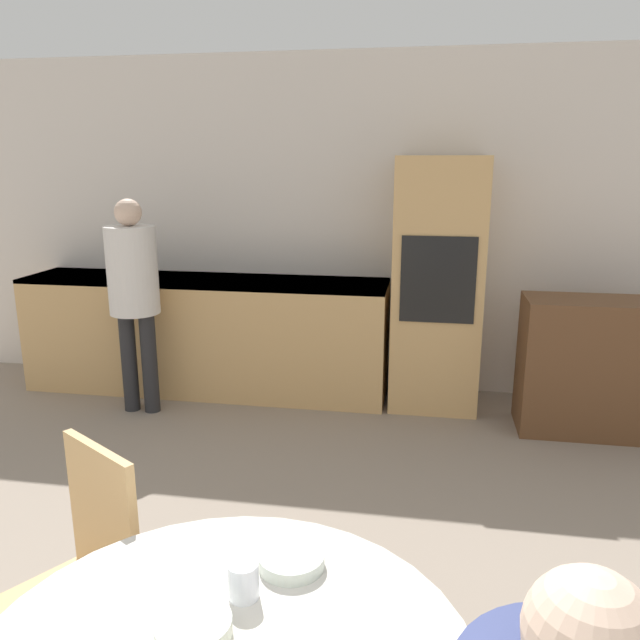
# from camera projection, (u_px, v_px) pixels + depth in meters

# --- Properties ---
(wall_back) EXTENTS (7.04, 0.05, 2.60)m
(wall_back) POSITION_uv_depth(u_px,v_px,m) (366.00, 227.00, 4.89)
(wall_back) COLOR silver
(wall_back) RESTS_ON ground_plane
(kitchen_counter) EXTENTS (2.87, 0.60, 0.91)m
(kitchen_counter) POSITION_uv_depth(u_px,v_px,m) (206.00, 333.00, 4.97)
(kitchen_counter) COLOR tan
(kitchen_counter) RESTS_ON ground_plane
(oven_unit) EXTENTS (0.64, 0.59, 1.84)m
(oven_unit) POSITION_uv_depth(u_px,v_px,m) (437.00, 285.00, 4.57)
(oven_unit) COLOR tan
(oven_unit) RESTS_ON ground_plane
(sideboard) EXTENTS (1.19, 0.45, 0.92)m
(sideboard) POSITION_uv_depth(u_px,v_px,m) (613.00, 368.00, 4.16)
(sideboard) COLOR brown
(sideboard) RESTS_ON ground_plane
(chair_far_left) EXTENTS (0.55, 0.55, 0.94)m
(chair_far_left) POSITION_uv_depth(u_px,v_px,m) (81.00, 575.00, 1.98)
(chair_far_left) COLOR tan
(chair_far_left) RESTS_ON ground_plane
(person_standing) EXTENTS (0.35, 0.35, 1.55)m
(person_standing) POSITION_uv_depth(u_px,v_px,m) (133.00, 284.00, 4.41)
(person_standing) COLOR #262628
(person_standing) RESTS_ON ground_plane
(cup) EXTENTS (0.08, 0.08, 0.09)m
(cup) POSITION_uv_depth(u_px,v_px,m) (243.00, 580.00, 1.51)
(cup) COLOR silver
(cup) RESTS_ON dining_table
(bowl_centre) EXTENTS (0.17, 0.17, 0.04)m
(bowl_centre) POSITION_uv_depth(u_px,v_px,m) (195.00, 628.00, 1.39)
(bowl_centre) COLOR silver
(bowl_centre) RESTS_ON dining_table
(bowl_far) EXTENTS (0.17, 0.17, 0.04)m
(bowl_far) POSITION_uv_depth(u_px,v_px,m) (292.00, 560.00, 1.63)
(bowl_far) COLOR silver
(bowl_far) RESTS_ON dining_table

